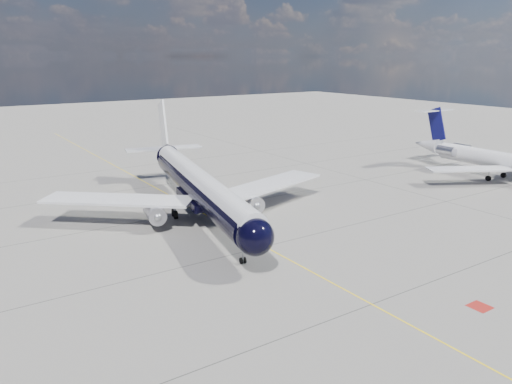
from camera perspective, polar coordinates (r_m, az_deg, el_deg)
ground at (r=68.55m, az=-8.55°, el=-1.09°), size 320.00×320.00×0.00m
taxiway_centerline at (r=64.23m, az=-6.63°, el=-2.13°), size 0.16×160.00×0.01m
red_marking at (r=44.03m, az=24.20°, el=-11.86°), size 1.60×1.60×0.01m
main_airliner at (r=61.38m, az=-6.74°, el=0.90°), size 35.66×43.98×12.81m
regional_jet at (r=88.74m, az=25.39°, el=3.54°), size 27.15×31.11×10.55m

